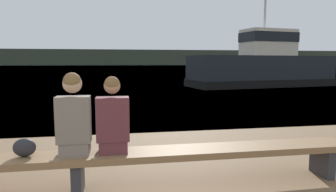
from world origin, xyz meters
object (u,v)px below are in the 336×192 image
bench_main (77,161)px  shopping_bag (24,148)px  person_left (74,117)px  tugboat_red (262,68)px  person_right (113,120)px

bench_main → shopping_bag: shopping_bag is taller
person_left → shopping_bag: size_ratio=3.83×
person_left → shopping_bag: (-0.58, 0.03, -0.35)m
person_left → tugboat_red: 18.05m
person_left → tugboat_red: bearing=55.8°
shopping_bag → tugboat_red: size_ratio=0.03×
person_right → tugboat_red: 17.79m
tugboat_red → person_right: bearing=137.8°
bench_main → shopping_bag: 0.64m
person_left → person_right: person_left is taller
shopping_bag → tugboat_red: tugboat_red is taller
bench_main → person_left: 0.55m
shopping_bag → tugboat_red: bearing=54.2°
bench_main → tugboat_red: size_ratio=0.72×
person_left → person_right: bearing=0.3°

